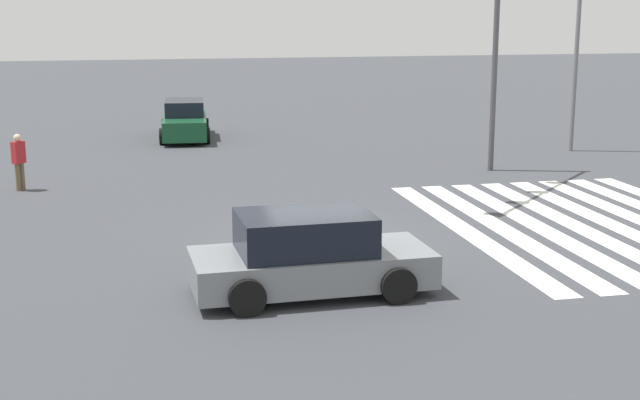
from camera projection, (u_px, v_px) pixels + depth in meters
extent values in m
plane|color=#3D3F44|center=(320.00, 239.00, 20.93)|extent=(142.77, 142.77, 0.00)
cube|color=silver|center=(607.00, 222.00, 22.47)|extent=(10.55, 0.60, 0.01)
cube|color=silver|center=(573.00, 224.00, 22.27)|extent=(10.55, 0.60, 0.01)
cube|color=silver|center=(538.00, 226.00, 22.08)|extent=(10.55, 0.60, 0.01)
cube|color=silver|center=(502.00, 228.00, 21.88)|extent=(10.55, 0.60, 0.01)
cube|color=silver|center=(465.00, 230.00, 21.68)|extent=(10.55, 0.60, 0.01)
cylinder|color=#47474C|center=(495.00, 57.00, 28.73)|extent=(0.18, 0.18, 7.44)
cube|color=#144728|center=(185.00, 125.00, 36.32)|extent=(4.86, 2.06, 0.77)
cube|color=black|center=(184.00, 108.00, 36.42)|extent=(2.48, 1.71, 0.61)
cylinder|color=black|center=(207.00, 136.00, 35.07)|extent=(0.66, 0.27, 0.65)
cylinder|color=black|center=(162.00, 137.00, 34.83)|extent=(0.66, 0.27, 0.65)
cylinder|color=black|center=(206.00, 126.00, 37.91)|extent=(0.66, 0.27, 0.65)
cylinder|color=black|center=(165.00, 127.00, 37.68)|extent=(0.66, 0.27, 0.65)
cube|color=gray|center=(312.00, 267.00, 16.90)|extent=(2.05, 4.59, 0.64)
cube|color=black|center=(305.00, 233.00, 16.72)|extent=(1.80, 2.53, 0.74)
cylinder|color=black|center=(367.00, 257.00, 18.20)|extent=(0.24, 0.69, 0.68)
cylinder|color=black|center=(398.00, 286.00, 16.34)|extent=(0.24, 0.69, 0.68)
cylinder|color=black|center=(231.00, 266.00, 17.53)|extent=(0.24, 0.69, 0.68)
cylinder|color=black|center=(247.00, 297.00, 15.68)|extent=(0.24, 0.69, 0.68)
cylinder|color=brown|center=(22.00, 176.00, 26.34)|extent=(0.14, 0.14, 0.82)
cylinder|color=brown|center=(18.00, 177.00, 26.20)|extent=(0.14, 0.14, 0.82)
cube|color=#B22328|center=(18.00, 152.00, 26.11)|extent=(0.41, 0.41, 0.65)
sphere|color=beige|center=(17.00, 138.00, 26.02)|extent=(0.22, 0.22, 0.22)
cylinder|color=slate|center=(577.00, 42.00, 32.59)|extent=(0.16, 0.16, 8.05)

